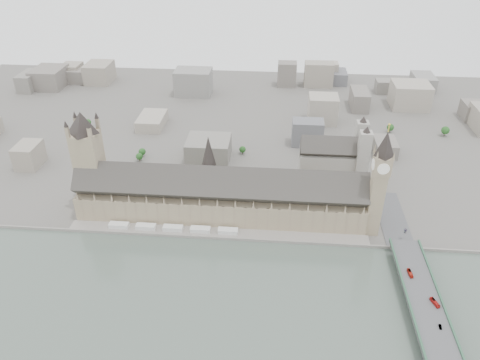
# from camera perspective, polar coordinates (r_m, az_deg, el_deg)

# --- Properties ---
(ground) EXTENTS (900.00, 900.00, 0.00)m
(ground) POSITION_cam_1_polar(r_m,az_deg,el_deg) (430.20, -2.71, -6.01)
(ground) COLOR #595651
(ground) RESTS_ON ground
(embankment_wall) EXTENTS (600.00, 1.50, 3.00)m
(embankment_wall) POSITION_cam_1_polar(r_m,az_deg,el_deg) (417.58, -2.97, -7.09)
(embankment_wall) COLOR gray
(embankment_wall) RESTS_ON ground
(river_terrace) EXTENTS (270.00, 15.00, 2.00)m
(river_terrace) POSITION_cam_1_polar(r_m,az_deg,el_deg) (423.72, -2.84, -6.51)
(river_terrace) COLOR gray
(river_terrace) RESTS_ON ground
(terrace_tents) EXTENTS (118.00, 7.00, 4.00)m
(terrace_tents) POSITION_cam_1_polar(r_m,az_deg,el_deg) (428.78, -8.17, -5.82)
(terrace_tents) COLOR silver
(terrace_tents) RESTS_ON river_terrace
(palace_of_westminster) EXTENTS (265.00, 40.73, 55.44)m
(palace_of_westminster) POSITION_cam_1_polar(r_m,az_deg,el_deg) (432.93, -2.45, -2.04)
(palace_of_westminster) COLOR gray
(palace_of_westminster) RESTS_ON ground
(elizabeth_tower) EXTENTS (17.00, 17.00, 107.50)m
(elizabeth_tower) POSITION_cam_1_polar(r_m,az_deg,el_deg) (411.11, 16.68, 0.35)
(elizabeth_tower) COLOR gray
(elizabeth_tower) RESTS_ON ground
(victoria_tower) EXTENTS (30.00, 30.00, 100.00)m
(victoria_tower) POSITION_cam_1_polar(r_m,az_deg,el_deg) (452.12, -18.00, 2.66)
(victoria_tower) COLOR gray
(victoria_tower) RESTS_ON ground
(central_tower) EXTENTS (13.00, 13.00, 48.00)m
(central_tower) POSITION_cam_1_polar(r_m,az_deg,el_deg) (421.29, -3.81, 2.50)
(central_tower) COLOR gray
(central_tower) RESTS_ON ground
(westminster_bridge) EXTENTS (25.00, 325.00, 10.25)m
(westminster_bridge) POSITION_cam_1_polar(r_m,az_deg,el_deg) (375.77, 21.56, -14.38)
(westminster_bridge) COLOR #474749
(westminster_bridge) RESTS_ON ground
(bridge_parapets) EXTENTS (25.00, 235.00, 1.15)m
(bridge_parapets) POSITION_cam_1_polar(r_m,az_deg,el_deg) (343.50, 23.58, -18.96)
(bridge_parapets) COLOR #30583F
(bridge_parapets) RESTS_ON westminster_bridge
(westminster_abbey) EXTENTS (68.00, 36.00, 64.00)m
(westminster_abbey) POSITION_cam_1_polar(r_m,az_deg,el_deg) (497.23, 11.43, 2.40)
(westminster_abbey) COLOR gray
(westminster_abbey) RESTS_ON ground
(city_skyline_inland) EXTENTS (720.00, 360.00, 38.00)m
(city_skyline_inland) POSITION_cam_1_polar(r_m,az_deg,el_deg) (633.40, 0.06, 8.95)
(city_skyline_inland) COLOR gray
(city_skyline_inland) RESTS_ON ground
(park_trees) EXTENTS (110.00, 30.00, 15.00)m
(park_trees) POSITION_cam_1_polar(r_m,az_deg,el_deg) (475.88, -3.02, -0.84)
(park_trees) COLOR #1F4E1C
(park_trees) RESTS_ON ground
(red_bus_north) EXTENTS (3.02, 9.79, 2.69)m
(red_bus_north) POSITION_cam_1_polar(r_m,az_deg,el_deg) (390.87, 20.02, -10.62)
(red_bus_north) COLOR red
(red_bus_north) RESTS_ON westminster_bridge
(red_bus_south) EXTENTS (5.56, 9.99, 2.73)m
(red_bus_south) POSITION_cam_1_polar(r_m,az_deg,el_deg) (373.52, 22.65, -13.61)
(red_bus_south) COLOR red
(red_bus_south) RESTS_ON westminster_bridge
(car_silver) EXTENTS (1.95, 4.51, 1.44)m
(car_silver) POSITION_cam_1_polar(r_m,az_deg,el_deg) (359.08, 23.23, -16.11)
(car_silver) COLOR gray
(car_silver) RESTS_ON westminster_bridge
(car_approach) EXTENTS (3.63, 5.68, 1.53)m
(car_approach) POSITION_cam_1_polar(r_m,az_deg,el_deg) (434.37, 19.51, -5.86)
(car_approach) COLOR gray
(car_approach) RESTS_ON westminster_bridge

